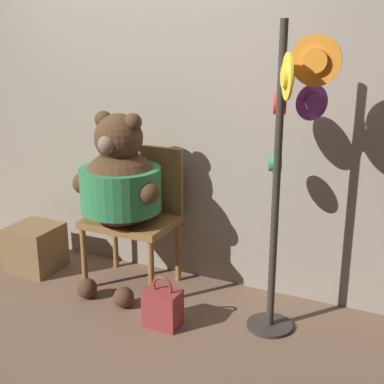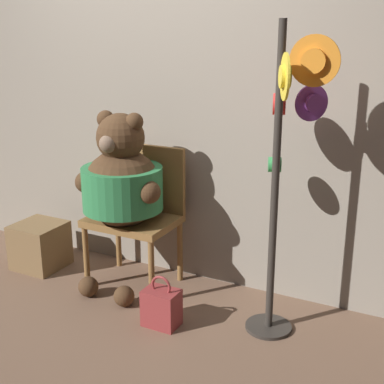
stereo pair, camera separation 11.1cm
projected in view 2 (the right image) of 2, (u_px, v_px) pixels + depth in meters
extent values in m
plane|color=brown|center=(121.00, 299.00, 3.58)|extent=(14.00, 14.00, 0.00)
cube|color=gray|center=(164.00, 109.00, 3.74)|extent=(8.00, 0.10, 2.40)
cylinder|color=olive|center=(86.00, 257.00, 3.70)|extent=(0.04, 0.04, 0.45)
cylinder|color=olive|center=(152.00, 272.00, 3.47)|extent=(0.04, 0.04, 0.45)
cylinder|color=olive|center=(118.00, 238.00, 4.03)|extent=(0.04, 0.04, 0.45)
cylinder|color=olive|center=(180.00, 251.00, 3.80)|extent=(0.04, 0.04, 0.45)
cube|color=olive|center=(133.00, 221.00, 3.68)|extent=(0.59, 0.45, 0.05)
cube|color=olive|center=(147.00, 177.00, 3.77)|extent=(0.59, 0.04, 0.47)
sphere|color=#4C331E|center=(122.00, 188.00, 3.56)|extent=(0.53, 0.53, 0.53)
cylinder|color=#2D7F47|center=(122.00, 188.00, 3.56)|extent=(0.54, 0.54, 0.29)
sphere|color=#4C331E|center=(120.00, 138.00, 3.46)|extent=(0.32, 0.32, 0.32)
sphere|color=#4C331E|center=(106.00, 119.00, 3.47)|extent=(0.12, 0.12, 0.12)
sphere|color=#4C331E|center=(134.00, 122.00, 3.37)|extent=(0.12, 0.12, 0.12)
sphere|color=#7A604C|center=(108.00, 144.00, 3.35)|extent=(0.12, 0.12, 0.12)
sphere|color=#4C331E|center=(86.00, 182.00, 3.60)|extent=(0.15, 0.15, 0.15)
sphere|color=#4C331E|center=(149.00, 192.00, 3.38)|extent=(0.15, 0.15, 0.15)
sphere|color=#4C331E|center=(88.00, 287.00, 3.61)|extent=(0.14, 0.14, 0.14)
sphere|color=#4C331E|center=(124.00, 296.00, 3.48)|extent=(0.14, 0.14, 0.14)
cylinder|color=#332D28|center=(268.00, 327.00, 3.24)|extent=(0.28, 0.28, 0.02)
cylinder|color=#332D28|center=(275.00, 187.00, 2.98)|extent=(0.04, 0.04, 1.79)
cylinder|color=#3D9351|center=(275.00, 165.00, 3.11)|extent=(0.08, 0.18, 0.18)
cylinder|color=#3D9351|center=(275.00, 165.00, 3.11)|extent=(0.10, 0.11, 0.09)
cylinder|color=yellow|center=(285.00, 77.00, 2.66)|extent=(0.12, 0.22, 0.24)
cylinder|color=yellow|center=(285.00, 77.00, 2.66)|extent=(0.10, 0.12, 0.11)
cylinder|color=orange|center=(315.00, 61.00, 2.70)|extent=(0.26, 0.02, 0.26)
cylinder|color=orange|center=(315.00, 61.00, 2.70)|extent=(0.13, 0.07, 0.13)
cylinder|color=#7A388E|center=(312.00, 103.00, 2.90)|extent=(0.15, 0.15, 0.20)
cylinder|color=#7A388E|center=(312.00, 103.00, 2.90)|extent=(0.12, 0.12, 0.10)
cylinder|color=red|center=(279.00, 104.00, 2.97)|extent=(0.08, 0.24, 0.25)
cylinder|color=red|center=(279.00, 104.00, 2.97)|extent=(0.10, 0.13, 0.12)
cube|color=maroon|center=(161.00, 308.00, 3.25)|extent=(0.21, 0.15, 0.23)
torus|color=maroon|center=(161.00, 286.00, 3.20)|extent=(0.13, 0.02, 0.13)
cube|color=brown|center=(40.00, 245.00, 4.03)|extent=(0.34, 0.34, 0.34)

